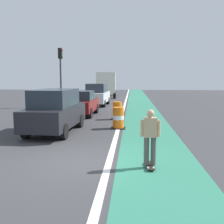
% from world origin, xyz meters
% --- Properties ---
extents(ground_plane, '(100.00, 100.00, 0.00)m').
position_xyz_m(ground_plane, '(0.00, 0.00, 0.00)').
color(ground_plane, '#38383A').
extents(bike_lane_strip, '(2.50, 80.00, 0.01)m').
position_xyz_m(bike_lane_strip, '(2.40, 12.00, 0.00)').
color(bike_lane_strip, '#2D755B').
rests_on(bike_lane_strip, ground).
extents(lane_divider_stripe, '(0.20, 80.00, 0.01)m').
position_xyz_m(lane_divider_stripe, '(0.90, 12.00, 0.01)').
color(lane_divider_stripe, silver).
rests_on(lane_divider_stripe, ground).
extents(skateboarder_on_lane, '(0.57, 0.81, 1.69)m').
position_xyz_m(skateboarder_on_lane, '(2.11, -0.35, 0.91)').
color(skateboarder_on_lane, black).
rests_on(skateboarder_on_lane, ground).
extents(parked_suv_nearest, '(2.09, 4.68, 2.04)m').
position_xyz_m(parked_suv_nearest, '(-2.02, 4.49, 1.04)').
color(parked_suv_nearest, black).
rests_on(parked_suv_nearest, ground).
extents(parked_sedan_second, '(2.02, 4.16, 1.70)m').
position_xyz_m(parked_sedan_second, '(-1.88, 10.25, 0.83)').
color(parked_sedan_second, maroon).
rests_on(parked_sedan_second, ground).
extents(parked_suv_third, '(2.05, 4.67, 2.04)m').
position_xyz_m(parked_suv_third, '(-1.65, 17.04, 1.04)').
color(parked_suv_third, silver).
rests_on(parked_suv_third, ground).
extents(traffic_barrel_front, '(0.73, 0.73, 1.09)m').
position_xyz_m(traffic_barrel_front, '(0.90, 5.68, 0.53)').
color(traffic_barrel_front, orange).
rests_on(traffic_barrel_front, ground).
extents(traffic_barrel_mid, '(0.73, 0.73, 1.09)m').
position_xyz_m(traffic_barrel_mid, '(0.69, 8.75, 0.53)').
color(traffic_barrel_mid, orange).
rests_on(traffic_barrel_mid, ground).
extents(delivery_truck_down_block, '(2.69, 7.71, 3.23)m').
position_xyz_m(delivery_truck_down_block, '(-1.75, 27.97, 1.85)').
color(delivery_truck_down_block, silver).
rests_on(delivery_truck_down_block, ground).
extents(traffic_light_corner, '(0.41, 0.32, 5.10)m').
position_xyz_m(traffic_light_corner, '(-4.59, 15.36, 3.50)').
color(traffic_light_corner, '#2D2D2D').
rests_on(traffic_light_corner, ground).
extents(pedestrian_crossing, '(0.34, 0.20, 1.61)m').
position_xyz_m(pedestrian_crossing, '(-3.91, 9.53, 0.86)').
color(pedestrian_crossing, '#33333D').
rests_on(pedestrian_crossing, ground).
extents(pedestrian_waiting, '(0.34, 0.20, 1.61)m').
position_xyz_m(pedestrian_waiting, '(-3.97, 13.47, 0.86)').
color(pedestrian_waiting, '#33333D').
rests_on(pedestrian_waiting, ground).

